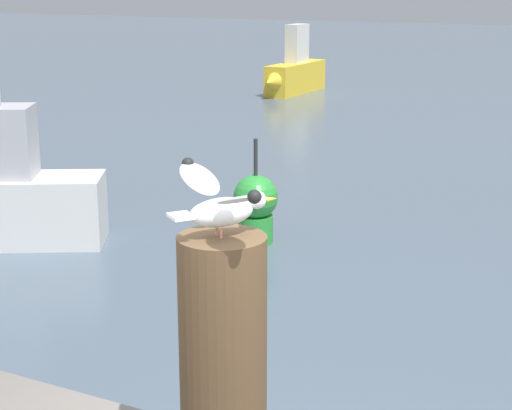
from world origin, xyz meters
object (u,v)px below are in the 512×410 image
Objects in this scene: seagull at (223,203)px; mooring_post at (223,376)px; boat_yellow at (293,73)px; channel_buoy at (256,206)px.

mooring_post is at bearing -125.75° from seagull.
boat_yellow is 14.34m from channel_buoy.
seagull is at bearing 54.25° from mooring_post.
channel_buoy is at bearing 116.57° from seagull.
mooring_post is 7.54m from channel_buoy.
mooring_post is at bearing -63.46° from channel_buoy.
seagull is 0.39× the size of channel_buoy.
seagull reaches higher than channel_buoy.
seagull reaches higher than mooring_post.
mooring_post reaches higher than boat_yellow.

